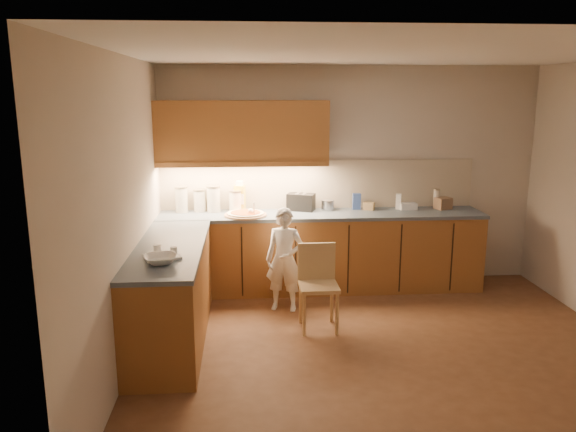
{
  "coord_description": "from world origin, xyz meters",
  "views": [
    {
      "loc": [
        -1.23,
        -4.62,
        2.3
      ],
      "look_at": [
        -0.8,
        1.2,
        1.0
      ],
      "focal_mm": 35.0,
      "sensor_mm": 36.0,
      "label": 1
    }
  ],
  "objects_px": {
    "oil_jug": "(240,197)",
    "pizza_on_board": "(246,214)",
    "child": "(285,260)",
    "wooden_chair": "(318,280)",
    "toaster": "(301,202)"
  },
  "relations": [
    {
      "from": "oil_jug",
      "to": "pizza_on_board",
      "type": "bearing_deg",
      "value": -75.6
    },
    {
      "from": "child",
      "to": "wooden_chair",
      "type": "distance_m",
      "value": 0.56
    },
    {
      "from": "pizza_on_board",
      "to": "toaster",
      "type": "distance_m",
      "value": 0.71
    },
    {
      "from": "child",
      "to": "toaster",
      "type": "xyz_separation_m",
      "value": [
        0.25,
        0.78,
        0.47
      ]
    },
    {
      "from": "toaster",
      "to": "pizza_on_board",
      "type": "bearing_deg",
      "value": -137.72
    },
    {
      "from": "pizza_on_board",
      "to": "oil_jug",
      "type": "bearing_deg",
      "value": 104.4
    },
    {
      "from": "pizza_on_board",
      "to": "child",
      "type": "relative_size",
      "value": 0.43
    },
    {
      "from": "wooden_chair",
      "to": "toaster",
      "type": "xyz_separation_m",
      "value": [
        -0.05,
        1.26,
        0.54
      ]
    },
    {
      "from": "oil_jug",
      "to": "child",
      "type": "bearing_deg",
      "value": -59.11
    },
    {
      "from": "child",
      "to": "oil_jug",
      "type": "height_order",
      "value": "oil_jug"
    },
    {
      "from": "child",
      "to": "oil_jug",
      "type": "bearing_deg",
      "value": 135.93
    },
    {
      "from": "pizza_on_board",
      "to": "oil_jug",
      "type": "relative_size",
      "value": 1.33
    },
    {
      "from": "pizza_on_board",
      "to": "wooden_chair",
      "type": "bearing_deg",
      "value": -55.06
    },
    {
      "from": "wooden_chair",
      "to": "toaster",
      "type": "distance_m",
      "value": 1.37
    },
    {
      "from": "pizza_on_board",
      "to": "oil_jug",
      "type": "xyz_separation_m",
      "value": [
        -0.07,
        0.26,
        0.14
      ]
    }
  ]
}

